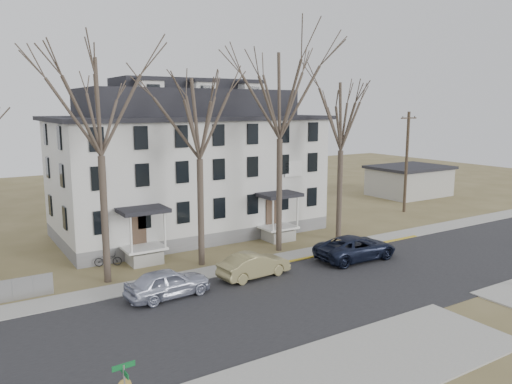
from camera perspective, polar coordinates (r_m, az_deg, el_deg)
ground at (r=27.60m, az=12.76°, el=-11.70°), size 120.00×120.00×0.00m
main_road at (r=28.95m, az=9.93°, el=-10.56°), size 120.00×10.00×0.04m
far_sidewalk at (r=33.38m, az=2.97°, el=-7.65°), size 120.00×2.00×0.08m
yellow_curb at (r=35.73m, az=10.43°, el=-6.62°), size 14.00×0.25×0.06m
boarding_house at (r=39.79m, az=-7.63°, el=3.04°), size 20.80×12.36×12.05m
distant_building at (r=59.02m, az=17.09°, el=1.25°), size 8.50×6.50×3.35m
tree_far_left at (r=28.78m, az=-17.58°, el=10.03°), size 8.40×8.40×13.72m
tree_mid_left at (r=30.86m, az=-6.55°, el=9.00°), size 7.80×7.80×12.74m
tree_center at (r=33.91m, az=2.77°, el=11.62°), size 9.00×9.00×14.70m
tree_mid_right at (r=37.31m, az=9.78°, el=9.05°), size 7.80×7.80×12.74m
utility_pole_far at (r=49.09m, az=16.83°, el=3.42°), size 2.00×0.28×9.50m
car_silver at (r=27.08m, az=-10.03°, el=-10.28°), size 4.67×2.18×1.55m
car_tan at (r=29.66m, az=-0.23°, el=-8.42°), size 4.56×1.93×1.46m
car_navy at (r=33.61m, az=11.32°, el=-6.31°), size 5.74×2.77×1.58m
bicycle_left at (r=33.03m, az=-16.55°, el=-7.44°), size 1.78×1.11×0.88m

